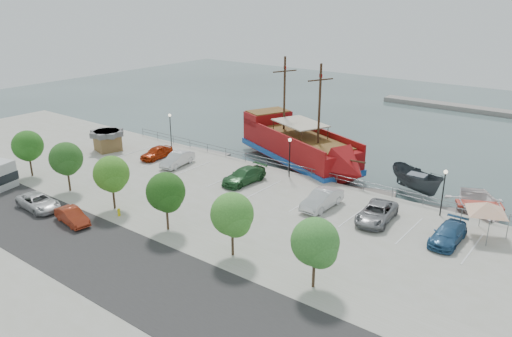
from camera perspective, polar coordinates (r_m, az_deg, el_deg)
The scene contains 32 objects.
ground at distance 48.73m, azimuth -0.50°, elevation -4.19°, with size 160.00×160.00×0.00m, color #384947.
land_slab at distance 36.39m, azimuth -21.93°, elevation -13.96°, with size 100.00×58.00×1.20m, color #9D9B87.
street at distance 38.31m, azimuth -15.62°, elevation -10.33°, with size 100.00×8.00×0.04m, color #2B2929.
sidewalk at distance 41.63m, azimuth -9.06°, elevation -7.27°, with size 100.00×4.00×0.05m, color #9D9A86.
seawall_railing at distance 54.10m, azimuth 4.58°, elevation -0.05°, with size 50.00×0.06×1.00m.
far_shore at distance 93.82m, azimuth 26.03°, elevation 5.76°, with size 40.00×3.00×0.80m, color gray.
pirate_ship at distance 58.58m, azimuth 5.68°, elevation 2.13°, with size 20.78×12.97×12.98m.
patrol_boat at distance 53.15m, azimuth 17.86°, elevation -1.61°, with size 2.51×6.68×2.59m, color #373D42.
speedboat at distance 50.52m, azimuth 24.13°, elevation -4.14°, with size 5.49×7.68×1.59m, color white.
dock_west at distance 64.06m, azimuth -5.67°, elevation 1.80°, with size 6.26×1.79×0.36m, color gray.
dock_mid at distance 52.43m, azimuth 12.14°, elevation -2.67°, with size 6.47×1.85×0.37m, color slate.
dock_east at distance 49.67m, azimuth 21.51°, elevation -4.90°, with size 7.69×2.20×0.44m, color gray.
shed at distance 64.34m, azimuth -16.62°, elevation 3.14°, with size 3.75×3.75×2.51m.
canopy_tent at distance 43.51m, azimuth 24.96°, elevation -3.51°, with size 5.30×5.30×3.38m.
street_van at distance 49.30m, azimuth -23.63°, elevation -3.53°, with size 2.25×4.89×1.36m, color silver.
street_sedan at distance 45.25m, azimuth -20.29°, elevation -5.13°, with size 1.41×4.04×1.33m, color #9A2E17.
fire_hydrant at distance 45.48m, azimuth -15.40°, elevation -4.80°, with size 0.27×0.27×0.77m.
lamp_post_left at distance 63.62m, azimuth -9.78°, elevation 5.00°, with size 0.36×0.36×4.28m.
lamp_post_mid at distance 52.29m, azimuth 3.87°, elevation 2.06°, with size 0.36×0.36×4.28m.
lamp_post_right at distance 45.96m, azimuth 20.69°, elevation -1.72°, with size 0.36×0.36×4.28m.
tree_a at distance 57.40m, azimuth -24.62°, elevation 2.26°, with size 3.30×3.20×5.00m.
tree_b at distance 51.52m, azimuth -20.86°, elevation 0.93°, with size 3.30×3.20×5.00m.
tree_c at distance 45.94m, azimuth -16.16°, elevation -0.74°, with size 3.30×3.20×5.00m.
tree_d at distance 40.81m, azimuth -10.21°, elevation -2.84°, with size 3.30×3.20×5.00m.
tree_e at distance 36.31m, azimuth -2.64°, elevation -5.45°, with size 3.30×3.20×5.00m.
tree_f at distance 32.70m, azimuth 6.91°, elevation -8.58°, with size 3.30×3.20×5.00m.
parked_car_a at distance 59.95m, azimuth -11.29°, elevation 1.81°, with size 1.73×4.30×1.47m, color #AA2909.
parked_car_b at distance 57.03m, azimuth -8.98°, elevation 1.07°, with size 1.62×4.66×1.54m, color silver.
parked_car_d at distance 51.28m, azimuth -1.38°, elevation -0.83°, with size 2.16×5.31×1.54m, color #285C2E.
parked_car_f at distance 45.77m, azimuth 7.54°, elevation -3.51°, with size 1.76×5.04×1.66m, color silver.
parked_car_g at distance 44.09m, azimuth 13.61°, elevation -4.95°, with size 2.51×5.44×1.51m, color gray.
parked_car_h at distance 42.20m, azimuth 21.11°, elevation -6.99°, with size 1.99×4.90×1.42m, color #27527B.
Camera 1 is at (27.45, -35.14, 18.65)m, focal length 35.00 mm.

